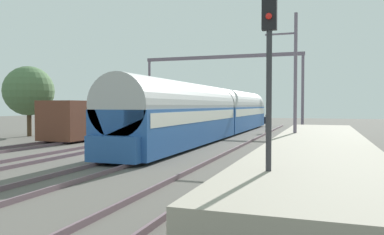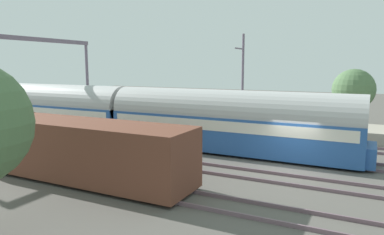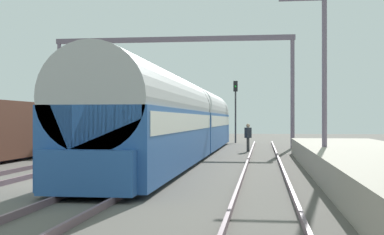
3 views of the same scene
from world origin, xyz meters
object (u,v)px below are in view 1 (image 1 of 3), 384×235
at_px(passenger_train, 217,112).
at_px(freight_car, 106,118).
at_px(railway_signal_near, 269,72).
at_px(railway_signal_far, 270,99).
at_px(person_crossing, 266,122).
at_px(catenary_gantry, 221,73).

distance_m(passenger_train, freight_car, 9.10).
height_order(freight_car, railway_signal_near, railway_signal_near).
distance_m(freight_car, railway_signal_far, 23.41).
bearing_deg(person_crossing, catenary_gantry, -87.96).
distance_m(person_crossing, railway_signal_near, 26.01).
relative_size(person_crossing, railway_signal_far, 0.33).
relative_size(freight_car, person_crossing, 7.51).
height_order(freight_car, person_crossing, freight_car).
xyz_separation_m(railway_signal_far, catenary_gantry, (-4.05, -8.39, 2.58)).
distance_m(railway_signal_near, catenary_gantry, 31.44).
distance_m(passenger_train, railway_signal_far, 17.88).
bearing_deg(railway_signal_near, passenger_train, 108.67).
xyz_separation_m(passenger_train, freight_car, (-8.52, -3.15, -0.50)).
height_order(passenger_train, railway_signal_near, railway_signal_near).
xyz_separation_m(freight_car, railway_signal_near, (15.50, -17.50, 1.90)).
height_order(freight_car, catenary_gantry, catenary_gantry).
bearing_deg(freight_car, person_crossing, 34.56).
height_order(railway_signal_near, catenary_gantry, catenary_gantry).
xyz_separation_m(person_crossing, catenary_gantry, (-5.44, 4.33, 4.91)).
height_order(freight_car, railway_signal_far, railway_signal_far).
distance_m(freight_car, railway_signal_near, 23.45).
bearing_deg(catenary_gantry, railway_signal_far, 64.24).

